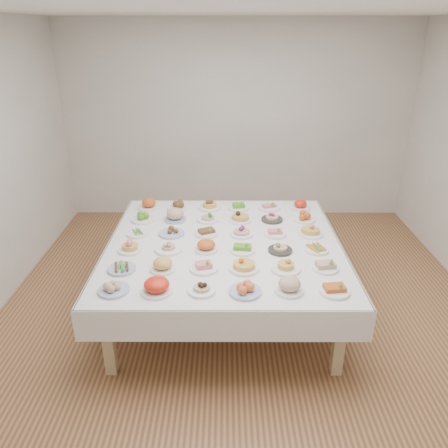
{
  "coord_description": "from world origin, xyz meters",
  "views": [
    {
      "loc": [
        -0.17,
        -3.83,
        2.66
      ],
      "look_at": [
        -0.18,
        0.11,
        0.88
      ],
      "focal_mm": 35.0,
      "sensor_mm": 36.0,
      "label": 1
    }
  ],
  "objects_px": {
    "dish_0": "(113,286)",
    "dish_18": "(138,233)",
    "display_table": "(224,248)",
    "dish_35": "(300,204)"
  },
  "relations": [
    {
      "from": "dish_18",
      "to": "dish_35",
      "type": "height_order",
      "value": "dish_35"
    },
    {
      "from": "display_table",
      "to": "dish_18",
      "type": "height_order",
      "value": "dish_18"
    },
    {
      "from": "dish_0",
      "to": "dish_18",
      "type": "relative_size",
      "value": 1.11
    },
    {
      "from": "dish_0",
      "to": "dish_35",
      "type": "bearing_deg",
      "value": 44.69
    },
    {
      "from": "display_table",
      "to": "dish_0",
      "type": "height_order",
      "value": "dish_0"
    },
    {
      "from": "dish_18",
      "to": "dish_35",
      "type": "distance_m",
      "value": 1.88
    },
    {
      "from": "display_table",
      "to": "dish_0",
      "type": "relative_size",
      "value": 9.36
    },
    {
      "from": "dish_0",
      "to": "dish_18",
      "type": "xyz_separation_m",
      "value": [
        -0.0,
        1.04,
        -0.03
      ]
    },
    {
      "from": "display_table",
      "to": "dish_0",
      "type": "xyz_separation_m",
      "value": [
        -0.87,
        -0.86,
        0.11
      ]
    },
    {
      "from": "dish_0",
      "to": "dish_18",
      "type": "distance_m",
      "value": 1.04
    }
  ]
}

